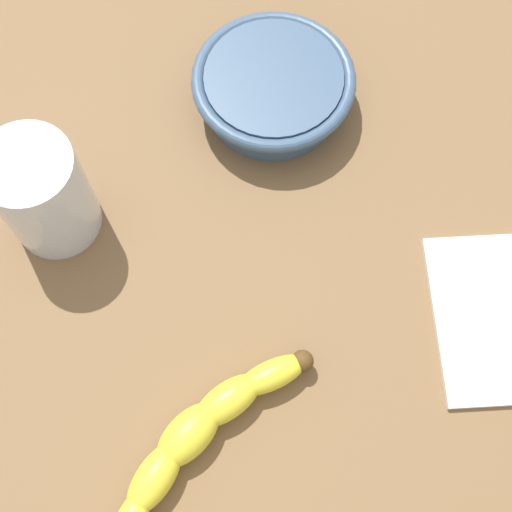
{
  "coord_description": "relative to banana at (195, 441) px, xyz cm",
  "views": [
    {
      "loc": [
        13.35,
        -2.41,
        59.08
      ],
      "look_at": [
        -3.41,
        10.03,
        5.0
      ],
      "focal_mm": 49.18,
      "sensor_mm": 36.0,
      "label": 1
    }
  ],
  "objects": [
    {
      "name": "ceramic_bowl",
      "position": [
        -21.22,
        23.47,
        0.96
      ],
      "size": [
        14.72,
        14.72,
        4.33
      ],
      "color": "#3D5675",
      "rests_on": "wooden_tabletop"
    },
    {
      "name": "smoothie_glass",
      "position": [
        -22.82,
        1.25,
        3.39
      ],
      "size": [
        7.5,
        7.5,
        10.33
      ],
      "color": "silver",
      "rests_on": "wooden_tabletop"
    },
    {
      "name": "folded_napkin",
      "position": [
        6.24,
        25.37,
        -1.34
      ],
      "size": [
        17.3,
        15.88,
        0.6
      ],
      "primitive_type": "cube",
      "rotation": [
        0.0,
        0.0,
        -0.58
      ],
      "color": "white",
      "rests_on": "wooden_tabletop"
    },
    {
      "name": "banana",
      "position": [
        0.0,
        0.0,
        0.0
      ],
      "size": [
        7.56,
        21.8,
        3.28
      ],
      "rotation": [
        0.0,
        0.0,
        4.89
      ],
      "color": "yellow",
      "rests_on": "wooden_tabletop"
    },
    {
      "name": "wooden_tabletop",
      "position": [
        -5.8,
        2.57,
        -3.14
      ],
      "size": [
        120.0,
        120.0,
        3.0
      ],
      "primitive_type": "cube",
      "color": "brown",
      "rests_on": "ground"
    }
  ]
}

